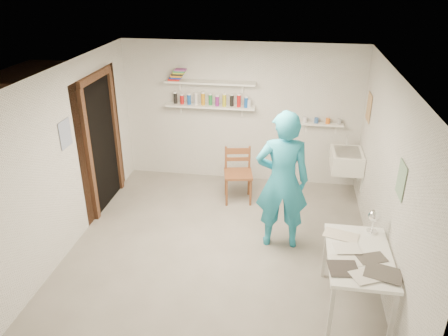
# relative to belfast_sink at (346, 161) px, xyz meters

# --- Properties ---
(floor) EXTENTS (4.00, 4.50, 0.02)m
(floor) POSITION_rel_belfast_sink_xyz_m (-1.75, -1.70, -0.71)
(floor) COLOR slate
(floor) RESTS_ON ground
(ceiling) EXTENTS (4.00, 4.50, 0.02)m
(ceiling) POSITION_rel_belfast_sink_xyz_m (-1.75, -1.70, 1.71)
(ceiling) COLOR silver
(ceiling) RESTS_ON wall_back
(wall_back) EXTENTS (4.00, 0.02, 2.40)m
(wall_back) POSITION_rel_belfast_sink_xyz_m (-1.75, 0.56, 0.50)
(wall_back) COLOR silver
(wall_back) RESTS_ON ground
(wall_front) EXTENTS (4.00, 0.02, 2.40)m
(wall_front) POSITION_rel_belfast_sink_xyz_m (-1.75, -3.96, 0.50)
(wall_front) COLOR silver
(wall_front) RESTS_ON ground
(wall_left) EXTENTS (0.02, 4.50, 2.40)m
(wall_left) POSITION_rel_belfast_sink_xyz_m (-3.76, -1.70, 0.50)
(wall_left) COLOR silver
(wall_left) RESTS_ON ground
(wall_right) EXTENTS (0.02, 4.50, 2.40)m
(wall_right) POSITION_rel_belfast_sink_xyz_m (0.26, -1.70, 0.50)
(wall_right) COLOR silver
(wall_right) RESTS_ON ground
(doorway_recess) EXTENTS (0.02, 0.90, 2.00)m
(doorway_recess) POSITION_rel_belfast_sink_xyz_m (-3.74, -0.65, 0.30)
(doorway_recess) COLOR black
(doorway_recess) RESTS_ON wall_left
(corridor_box) EXTENTS (1.40, 1.50, 2.10)m
(corridor_box) POSITION_rel_belfast_sink_xyz_m (-4.45, -0.65, 0.35)
(corridor_box) COLOR brown
(corridor_box) RESTS_ON ground
(door_lintel) EXTENTS (0.06, 1.05, 0.10)m
(door_lintel) POSITION_rel_belfast_sink_xyz_m (-3.72, -0.65, 1.35)
(door_lintel) COLOR brown
(door_lintel) RESTS_ON wall_left
(door_jamb_near) EXTENTS (0.06, 0.10, 2.00)m
(door_jamb_near) POSITION_rel_belfast_sink_xyz_m (-3.72, -1.15, 0.30)
(door_jamb_near) COLOR brown
(door_jamb_near) RESTS_ON ground
(door_jamb_far) EXTENTS (0.06, 0.10, 2.00)m
(door_jamb_far) POSITION_rel_belfast_sink_xyz_m (-3.72, -0.15, 0.30)
(door_jamb_far) COLOR brown
(door_jamb_far) RESTS_ON ground
(shelf_lower) EXTENTS (1.50, 0.22, 0.03)m
(shelf_lower) POSITION_rel_belfast_sink_xyz_m (-2.25, 0.43, 0.65)
(shelf_lower) COLOR white
(shelf_lower) RESTS_ON wall_back
(shelf_upper) EXTENTS (1.50, 0.22, 0.03)m
(shelf_upper) POSITION_rel_belfast_sink_xyz_m (-2.25, 0.43, 1.05)
(shelf_upper) COLOR white
(shelf_upper) RESTS_ON wall_back
(ledge_shelf) EXTENTS (0.70, 0.14, 0.03)m
(ledge_shelf) POSITION_rel_belfast_sink_xyz_m (-0.40, 0.47, 0.42)
(ledge_shelf) COLOR white
(ledge_shelf) RESTS_ON wall_back
(poster_left) EXTENTS (0.01, 0.28, 0.36)m
(poster_left) POSITION_rel_belfast_sink_xyz_m (-3.74, -1.65, 0.85)
(poster_left) COLOR #334C7F
(poster_left) RESTS_ON wall_left
(poster_right_a) EXTENTS (0.01, 0.34, 0.42)m
(poster_right_a) POSITION_rel_belfast_sink_xyz_m (0.24, 0.10, 0.85)
(poster_right_a) COLOR #995933
(poster_right_a) RESTS_ON wall_right
(poster_right_b) EXTENTS (0.01, 0.30, 0.38)m
(poster_right_b) POSITION_rel_belfast_sink_xyz_m (0.24, -2.25, 0.80)
(poster_right_b) COLOR #3F724C
(poster_right_b) RESTS_ON wall_right
(belfast_sink) EXTENTS (0.48, 0.60, 0.30)m
(belfast_sink) POSITION_rel_belfast_sink_xyz_m (0.00, 0.00, 0.00)
(belfast_sink) COLOR white
(belfast_sink) RESTS_ON wall_right
(man) EXTENTS (0.73, 0.51, 1.92)m
(man) POSITION_rel_belfast_sink_xyz_m (-0.97, -1.39, 0.26)
(man) COLOR teal
(man) RESTS_ON ground
(wall_clock) EXTENTS (0.35, 0.06, 0.34)m
(wall_clock) POSITION_rel_belfast_sink_xyz_m (-0.96, -1.17, 0.58)
(wall_clock) COLOR #C6AF87
(wall_clock) RESTS_ON man
(wooden_chair) EXTENTS (0.51, 0.49, 0.94)m
(wooden_chair) POSITION_rel_belfast_sink_xyz_m (-1.68, -0.27, -0.23)
(wooden_chair) COLOR brown
(wooden_chair) RESTS_ON ground
(work_table) EXTENTS (0.67, 1.11, 0.74)m
(work_table) POSITION_rel_belfast_sink_xyz_m (-0.11, -2.53, -0.33)
(work_table) COLOR white
(work_table) RESTS_ON ground
(desk_lamp) EXTENTS (0.14, 0.14, 0.14)m
(desk_lamp) POSITION_rel_belfast_sink_xyz_m (0.07, -2.09, 0.26)
(desk_lamp) COLOR white
(desk_lamp) RESTS_ON work_table
(spray_cans) EXTENTS (1.34, 0.06, 0.17)m
(spray_cans) POSITION_rel_belfast_sink_xyz_m (-2.25, 0.43, 0.75)
(spray_cans) COLOR black
(spray_cans) RESTS_ON shelf_lower
(book_stack) EXTENTS (0.30, 0.14, 0.20)m
(book_stack) POSITION_rel_belfast_sink_xyz_m (-2.79, 0.43, 1.16)
(book_stack) COLOR red
(book_stack) RESTS_ON shelf_upper
(ledge_pots) EXTENTS (0.48, 0.07, 0.09)m
(ledge_pots) POSITION_rel_belfast_sink_xyz_m (-0.40, 0.47, 0.48)
(ledge_pots) COLOR silver
(ledge_pots) RESTS_ON ledge_shelf
(papers) EXTENTS (0.30, 0.22, 0.03)m
(papers) POSITION_rel_belfast_sink_xyz_m (-0.11, -2.53, 0.05)
(papers) COLOR silver
(papers) RESTS_ON work_table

